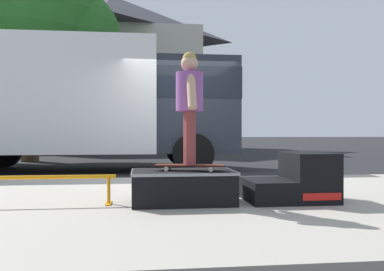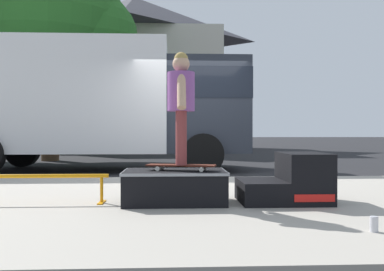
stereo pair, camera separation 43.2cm
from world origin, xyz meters
name	(u,v)px [view 2 (the right image)]	position (x,y,z in m)	size (l,w,h in m)	color
ground_plane	(194,180)	(0.00, 0.00, 0.00)	(140.00, 140.00, 0.00)	black
sidewalk_slab	(207,204)	(0.00, -3.00, 0.06)	(50.00, 5.00, 0.12)	#A8A093
skate_box	(175,186)	(-0.39, -3.25, 0.32)	(1.16, 0.73, 0.37)	black
kicker_ramp	(290,182)	(0.94, -3.25, 0.35)	(1.00, 0.74, 0.57)	black
grind_rail	(39,181)	(-1.93, -3.20, 0.37)	(1.57, 0.28, 0.33)	orange
skateboard	(181,166)	(-0.32, -3.27, 0.55)	(0.81, 0.38, 0.07)	#4C1E14
skater_kid	(181,98)	(-0.32, -3.27, 1.31)	(0.31, 0.65, 1.27)	brown
soda_can	(374,224)	(1.21, -4.70, 0.18)	(0.07, 0.07, 0.13)	silver
box_truck	(104,100)	(-2.07, 2.20, 1.70)	(6.91, 2.63, 3.05)	white
street_tree_main	(59,25)	(-4.09, 5.68, 4.42)	(5.21, 4.74, 6.93)	brown
house_behind	(134,72)	(-2.49, 15.03, 4.24)	(9.54, 8.22, 8.40)	beige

